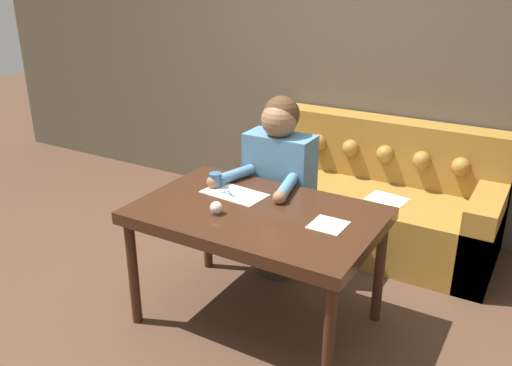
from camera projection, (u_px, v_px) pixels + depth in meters
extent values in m
plane|color=#4C3323|center=(238.00, 318.00, 3.29)|extent=(16.00, 16.00, 0.00)
cube|color=brown|center=(357.00, 60.00, 4.23)|extent=(8.00, 0.06, 2.60)
cube|color=#381E11|center=(257.00, 216.00, 3.02)|extent=(1.35, 0.86, 0.07)
cylinder|color=#381E11|center=(133.00, 273.00, 3.14)|extent=(0.06, 0.06, 0.66)
cylinder|color=#381E11|center=(329.00, 342.00, 2.57)|extent=(0.06, 0.06, 0.66)
cylinder|color=#381E11|center=(207.00, 224.00, 3.74)|extent=(0.06, 0.06, 0.66)
cylinder|color=#381E11|center=(379.00, 271.00, 3.16)|extent=(0.06, 0.06, 0.66)
cube|color=olive|center=(372.00, 218.00, 4.09)|extent=(1.77, 0.84, 0.44)
cube|color=olive|center=(390.00, 149.00, 4.16)|extent=(1.77, 0.22, 0.47)
cube|color=olive|center=(281.00, 188.00, 4.42)|extent=(0.20, 0.84, 0.60)
cube|color=olive|center=(484.00, 232.00, 3.69)|extent=(0.20, 0.84, 0.60)
sphere|color=olive|center=(318.00, 143.00, 4.31)|extent=(0.13, 0.13, 0.13)
sphere|color=olive|center=(350.00, 148.00, 4.19)|extent=(0.13, 0.13, 0.13)
sphere|color=olive|center=(385.00, 154.00, 4.06)|extent=(0.13, 0.13, 0.13)
sphere|color=olive|center=(422.00, 160.00, 3.93)|extent=(0.13, 0.13, 0.13)
sphere|color=olive|center=(461.00, 167.00, 3.80)|extent=(0.13, 0.13, 0.13)
cube|color=white|center=(387.00, 199.00, 3.86)|extent=(0.29, 0.23, 0.00)
cylinder|color=#33281E|center=(278.00, 241.00, 3.73)|extent=(0.28, 0.28, 0.45)
cube|color=teal|center=(280.00, 174.00, 3.54)|extent=(0.45, 0.22, 0.54)
sphere|color=#896042|center=(279.00, 120.00, 3.38)|extent=(0.23, 0.23, 0.23)
sphere|color=#472D19|center=(281.00, 114.00, 3.40)|extent=(0.23, 0.23, 0.23)
cylinder|color=teal|center=(233.00, 176.00, 3.40)|extent=(0.15, 0.33, 0.07)
sphere|color=#896042|center=(213.00, 182.00, 3.29)|extent=(0.08, 0.08, 0.08)
cylinder|color=teal|center=(287.00, 187.00, 3.22)|extent=(0.14, 0.33, 0.07)
sphere|color=#896042|center=(280.00, 197.00, 3.08)|extent=(0.08, 0.08, 0.08)
cube|color=beige|center=(234.00, 193.00, 3.21)|extent=(0.40, 0.25, 0.00)
cube|color=beige|center=(328.00, 225.00, 2.83)|extent=(0.18, 0.19, 0.00)
cube|color=silver|center=(241.00, 199.00, 3.13)|extent=(0.14, 0.04, 0.00)
cube|color=#2D569E|center=(228.00, 194.00, 3.20)|extent=(0.09, 0.03, 0.00)
torus|color=#2D569E|center=(223.00, 192.00, 3.23)|extent=(0.04, 0.04, 0.01)
cube|color=silver|center=(238.00, 200.00, 3.12)|extent=(0.12, 0.09, 0.00)
cube|color=#2D569E|center=(230.00, 193.00, 3.21)|extent=(0.08, 0.06, 0.00)
torus|color=#2D569E|center=(227.00, 191.00, 3.25)|extent=(0.04, 0.04, 0.01)
cylinder|color=silver|center=(233.00, 196.00, 3.17)|extent=(0.01, 0.01, 0.01)
cylinder|color=#335B84|center=(216.00, 180.00, 3.30)|extent=(0.08, 0.08, 0.09)
torus|color=#335B84|center=(222.00, 181.00, 3.27)|extent=(0.05, 0.01, 0.05)
cylinder|color=#4C3828|center=(217.00, 213.00, 2.96)|extent=(0.06, 0.06, 0.01)
sphere|color=beige|center=(216.00, 208.00, 2.94)|extent=(0.07, 0.07, 0.07)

